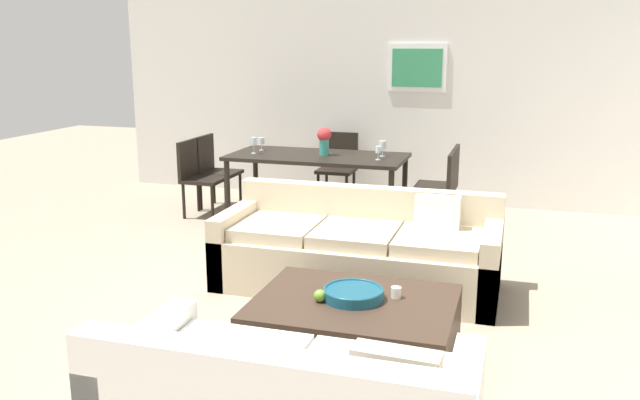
{
  "coord_description": "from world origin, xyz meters",
  "views": [
    {
      "loc": [
        1.36,
        -4.73,
        1.98
      ],
      "look_at": [
        -0.15,
        0.2,
        0.75
      ],
      "focal_mm": 37.34,
      "sensor_mm": 36.0,
      "label": 1
    }
  ],
  "objects": [
    {
      "name": "ground_plane",
      "position": [
        0.0,
        0.0,
        0.0
      ],
      "size": [
        18.0,
        18.0,
        0.0
      ],
      "primitive_type": "plane",
      "color": "gray"
    },
    {
      "name": "back_wall_unit",
      "position": [
        0.3,
        3.53,
        1.35
      ],
      "size": [
        8.4,
        0.09,
        2.7
      ],
      "color": "silver",
      "rests_on": "ground"
    },
    {
      "name": "sofa_beige",
      "position": [
        0.14,
        0.34,
        0.29
      ],
      "size": [
        2.26,
        0.9,
        0.78
      ],
      "color": "beige",
      "rests_on": "ground"
    },
    {
      "name": "coffee_table",
      "position": [
        0.4,
        -0.88,
        0.19
      ],
      "size": [
        1.27,
        0.98,
        0.38
      ],
      "color": "#38281E",
      "rests_on": "ground"
    },
    {
      "name": "decorative_bowl",
      "position": [
        0.39,
        -0.86,
        0.42
      ],
      "size": [
        0.39,
        0.39,
        0.07
      ],
      "color": "navy",
      "rests_on": "coffee_table"
    },
    {
      "name": "candle_jar",
      "position": [
        0.65,
        -0.76,
        0.42
      ],
      "size": [
        0.07,
        0.07,
        0.07
      ],
      "primitive_type": "cylinder",
      "color": "silver",
      "rests_on": "coffee_table"
    },
    {
      "name": "apple_on_coffee_table",
      "position": [
        0.2,
        -0.97,
        0.42
      ],
      "size": [
        0.08,
        0.08,
        0.08
      ],
      "primitive_type": "sphere",
      "color": "#669E2D",
      "rests_on": "coffee_table"
    },
    {
      "name": "dining_table",
      "position": [
        -0.82,
        2.27,
        0.68
      ],
      "size": [
        1.96,
        0.94,
        0.75
      ],
      "color": "black",
      "rests_on": "ground"
    },
    {
      "name": "dining_chair_head",
      "position": [
        -0.82,
        3.14,
        0.5
      ],
      "size": [
        0.44,
        0.44,
        0.88
      ],
      "color": "black",
      "rests_on": "ground"
    },
    {
      "name": "dining_chair_right_far",
      "position": [
        0.57,
        2.48,
        0.5
      ],
      "size": [
        0.44,
        0.44,
        0.88
      ],
      "color": "black",
      "rests_on": "ground"
    },
    {
      "name": "dining_chair_left_near",
      "position": [
        -2.2,
        2.06,
        0.5
      ],
      "size": [
        0.44,
        0.44,
        0.88
      ],
      "color": "black",
      "rests_on": "ground"
    },
    {
      "name": "dining_chair_right_near",
      "position": [
        0.57,
        2.06,
        0.5
      ],
      "size": [
        0.44,
        0.44,
        0.88
      ],
      "color": "black",
      "rests_on": "ground"
    },
    {
      "name": "dining_chair_left_far",
      "position": [
        -2.2,
        2.48,
        0.5
      ],
      "size": [
        0.44,
        0.44,
        0.88
      ],
      "color": "black",
      "rests_on": "ground"
    },
    {
      "name": "wine_glass_right_far",
      "position": [
        -0.1,
        2.38,
        0.87
      ],
      "size": [
        0.08,
        0.08,
        0.17
      ],
      "color": "silver",
      "rests_on": "dining_table"
    },
    {
      "name": "wine_glass_left_near",
      "position": [
        -1.53,
        2.15,
        0.88
      ],
      "size": [
        0.06,
        0.06,
        0.18
      ],
      "color": "silver",
      "rests_on": "dining_table"
    },
    {
      "name": "wine_glass_right_near",
      "position": [
        -0.1,
        2.15,
        0.85
      ],
      "size": [
        0.06,
        0.06,
        0.15
      ],
      "color": "silver",
      "rests_on": "dining_table"
    },
    {
      "name": "wine_glass_left_far",
      "position": [
        -1.53,
        2.38,
        0.86
      ],
      "size": [
        0.07,
        0.07,
        0.15
      ],
      "color": "silver",
      "rests_on": "dining_table"
    },
    {
      "name": "centerpiece_vase",
      "position": [
        -0.74,
        2.27,
        0.94
      ],
      "size": [
        0.16,
        0.16,
        0.31
      ],
      "color": "teal",
      "rests_on": "dining_table"
    }
  ]
}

